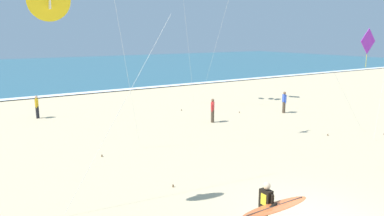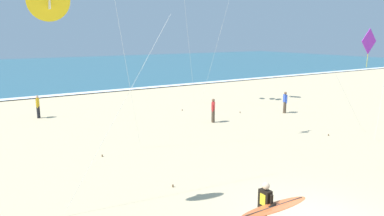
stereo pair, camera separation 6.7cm
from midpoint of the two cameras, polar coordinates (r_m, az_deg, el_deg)
The scene contains 8 objects.
ocean_water at distance 65.68m, azimuth -24.67°, elevation 5.55°, with size 160.00×60.00×0.08m, color #2D6075.
shoreline_foam at distance 36.65m, azimuth -18.15°, elevation 2.18°, with size 160.00×1.19×0.01m, color white.
surfer_lead at distance 10.44m, azimuth 12.39°, elevation -15.05°, with size 2.44×0.91×1.71m.
kite_diamond_violet_near at distance 23.99m, azimuth 26.20°, elevation 9.20°, with size 3.98×0.14×6.05m.
kite_delta_golden_mid at distance 11.31m, azimuth -21.58°, elevation 15.50°, with size 4.66×0.45×7.24m.
bystander_yellow_top at distance 26.98m, azimuth -23.14°, elevation 0.21°, with size 0.27×0.48×1.59m.
bystander_blue_top at distance 27.31m, azimuth 14.57°, elevation 0.90°, with size 0.27×0.48×1.59m.
bystander_red_top at distance 23.62m, azimuth 3.45°, elevation -0.37°, with size 0.38×0.37×1.59m.
Camera 2 is at (-8.72, -6.61, 5.67)m, focal length 33.69 mm.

